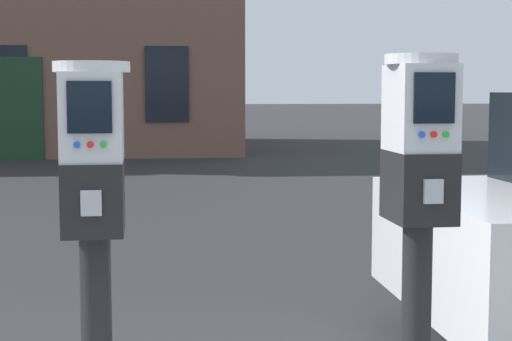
# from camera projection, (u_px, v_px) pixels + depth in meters

# --- Properties ---
(parking_meter_near_kerb) EXTENTS (0.22, 0.25, 1.37)m
(parking_meter_near_kerb) POSITION_uv_depth(u_px,v_px,m) (94.00, 212.00, 2.35)
(parking_meter_near_kerb) COLOR black
(parking_meter_near_kerb) RESTS_ON sidewalk_slab
(parking_meter_twin_adjacent) EXTENTS (0.22, 0.25, 1.40)m
(parking_meter_twin_adjacent) POSITION_uv_depth(u_px,v_px,m) (419.00, 201.00, 2.45)
(parking_meter_twin_adjacent) COLOR black
(parking_meter_twin_adjacent) RESTS_ON sidewalk_slab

